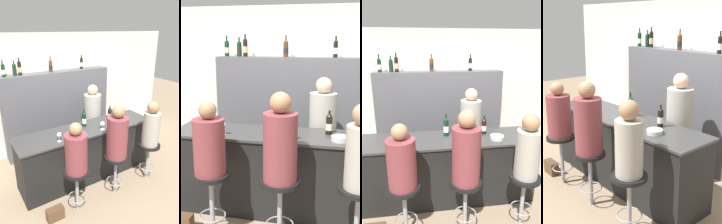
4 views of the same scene
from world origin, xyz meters
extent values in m
plane|color=#8C755B|center=(0.00, 0.00, 0.00)|extent=(16.00, 16.00, 0.00)
cube|color=beige|center=(0.00, 1.77, 1.30)|extent=(6.40, 0.05, 2.60)
cube|color=black|center=(0.00, 0.31, 0.48)|extent=(2.55, 0.63, 0.96)
cube|color=#333333|center=(0.00, 0.31, 0.98)|extent=(2.59, 0.67, 0.03)
cube|color=#4C4C51|center=(0.00, 1.54, 0.91)|extent=(2.42, 0.28, 1.82)
cylinder|color=black|center=(0.00, 0.42, 1.11)|extent=(0.07, 0.07, 0.24)
cylinder|color=white|center=(0.00, 0.42, 1.10)|extent=(0.08, 0.08, 0.09)
sphere|color=black|center=(0.00, 0.42, 1.23)|extent=(0.07, 0.07, 0.07)
cylinder|color=black|center=(0.00, 0.42, 1.29)|extent=(0.02, 0.02, 0.09)
cylinder|color=black|center=(0.58, 0.42, 1.09)|extent=(0.08, 0.08, 0.20)
cylinder|color=beige|center=(0.58, 0.42, 1.08)|extent=(0.08, 0.08, 0.08)
sphere|color=black|center=(0.58, 0.42, 1.19)|extent=(0.08, 0.08, 0.08)
cylinder|color=black|center=(0.58, 0.42, 1.24)|extent=(0.02, 0.02, 0.07)
cylinder|color=black|center=(-1.07, 1.54, 1.93)|extent=(0.07, 0.07, 0.21)
cylinder|color=beige|center=(-1.07, 1.54, 1.92)|extent=(0.07, 0.07, 0.08)
sphere|color=black|center=(-1.07, 1.54, 2.03)|extent=(0.07, 0.07, 0.07)
cylinder|color=black|center=(-1.07, 1.54, 2.09)|extent=(0.02, 0.02, 0.09)
cylinder|color=black|center=(-0.87, 1.54, 1.92)|extent=(0.07, 0.07, 0.20)
cylinder|color=black|center=(-0.87, 1.54, 1.91)|extent=(0.07, 0.07, 0.08)
sphere|color=black|center=(-0.87, 1.54, 2.02)|extent=(0.07, 0.07, 0.07)
cylinder|color=black|center=(-0.87, 1.54, 2.07)|extent=(0.02, 0.02, 0.08)
cylinder|color=black|center=(-0.77, 1.54, 1.94)|extent=(0.07, 0.07, 0.24)
cylinder|color=tan|center=(-0.77, 1.54, 1.93)|extent=(0.07, 0.07, 0.10)
sphere|color=black|center=(-0.77, 1.54, 2.06)|extent=(0.07, 0.07, 0.07)
cylinder|color=black|center=(-0.77, 1.54, 2.12)|extent=(0.02, 0.02, 0.09)
cylinder|color=#4C2D14|center=(-0.13, 1.54, 1.93)|extent=(0.08, 0.08, 0.21)
cylinder|color=black|center=(-0.13, 1.54, 1.92)|extent=(0.08, 0.08, 0.08)
sphere|color=#4C2D14|center=(-0.13, 1.54, 2.03)|extent=(0.08, 0.08, 0.08)
cylinder|color=#4C2D14|center=(-0.13, 1.54, 2.10)|extent=(0.02, 0.02, 0.10)
cylinder|color=black|center=(0.60, 1.54, 1.93)|extent=(0.06, 0.06, 0.22)
cylinder|color=beige|center=(0.60, 1.54, 1.92)|extent=(0.07, 0.07, 0.09)
sphere|color=black|center=(0.60, 1.54, 2.04)|extent=(0.06, 0.06, 0.06)
cylinder|color=black|center=(0.60, 1.54, 2.09)|extent=(0.02, 0.02, 0.08)
cylinder|color=silver|center=(-0.63, 0.13, 0.99)|extent=(0.07, 0.07, 0.00)
cylinder|color=silver|center=(-0.63, 0.13, 1.04)|extent=(0.01, 0.01, 0.08)
sphere|color=silver|center=(-0.63, 0.13, 1.11)|extent=(0.08, 0.08, 0.08)
cylinder|color=silver|center=(0.20, 0.13, 0.99)|extent=(0.07, 0.07, 0.00)
cylinder|color=silver|center=(0.20, 0.13, 1.03)|extent=(0.01, 0.01, 0.07)
sphere|color=silver|center=(0.20, 0.13, 1.10)|extent=(0.08, 0.08, 0.08)
cylinder|color=#B7B7BC|center=(0.71, 0.19, 1.02)|extent=(0.19, 0.19, 0.05)
cylinder|color=gray|center=(-0.59, -0.36, 0.34)|extent=(0.05, 0.05, 0.68)
torus|color=gray|center=(-0.59, -0.36, 0.24)|extent=(0.29, 0.29, 0.02)
cylinder|color=black|center=(-0.59, -0.36, 0.70)|extent=(0.39, 0.39, 0.04)
cylinder|color=brown|center=(-0.59, -0.36, 1.01)|extent=(0.33, 0.33, 0.59)
sphere|color=#936B4C|center=(-0.59, -0.36, 1.40)|extent=(0.18, 0.18, 0.18)
cylinder|color=gray|center=(0.14, -0.36, 0.34)|extent=(0.05, 0.05, 0.68)
torus|color=gray|center=(0.14, -0.36, 0.24)|extent=(0.29, 0.29, 0.02)
cylinder|color=black|center=(0.14, -0.36, 0.70)|extent=(0.39, 0.39, 0.04)
cylinder|color=brown|center=(0.14, -0.36, 1.06)|extent=(0.33, 0.33, 0.68)
sphere|color=#936B4C|center=(0.14, -0.36, 1.51)|extent=(0.20, 0.20, 0.20)
cylinder|color=gray|center=(0.90, -0.36, 0.34)|extent=(0.05, 0.05, 0.68)
cylinder|color=black|center=(0.90, -0.36, 0.70)|extent=(0.39, 0.39, 0.04)
cylinder|color=gray|center=(0.48, 0.89, 0.70)|extent=(0.36, 0.36, 1.40)
sphere|color=#D8AD8C|center=(0.48, 0.89, 1.50)|extent=(0.21, 0.21, 0.21)
cube|color=#513823|center=(-0.97, -0.36, 0.10)|extent=(0.26, 0.12, 0.20)
camera|label=1|loc=(-1.84, -2.74, 2.68)|focal=35.00mm
camera|label=2|loc=(0.66, -3.17, 2.08)|focal=50.00mm
camera|label=3|loc=(-0.34, -2.59, 2.28)|focal=35.00mm
camera|label=4|loc=(3.15, -2.25, 2.29)|focal=50.00mm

